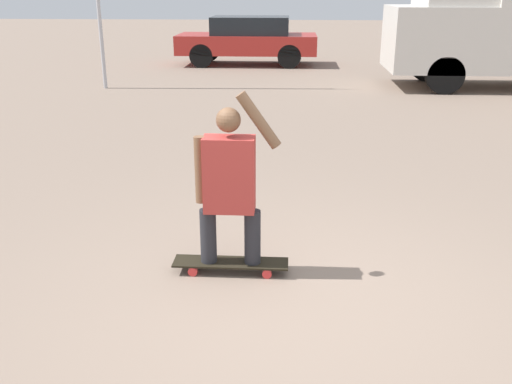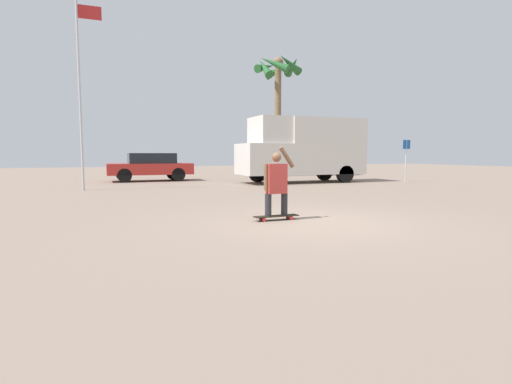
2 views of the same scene
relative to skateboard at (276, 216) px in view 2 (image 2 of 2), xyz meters
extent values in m
plane|color=gray|center=(0.57, -0.53, -0.08)|extent=(80.00, 80.00, 0.00)
cube|color=black|center=(0.00, 0.00, 0.01)|extent=(1.00, 0.23, 0.02)
cylinder|color=red|center=(-0.32, -0.09, -0.04)|extent=(0.08, 0.03, 0.08)
cylinder|color=red|center=(-0.32, 0.09, -0.04)|extent=(0.08, 0.03, 0.08)
cylinder|color=red|center=(0.32, -0.09, -0.04)|extent=(0.08, 0.03, 0.08)
cylinder|color=red|center=(0.32, 0.09, -0.04)|extent=(0.08, 0.03, 0.08)
cylinder|color=#28282D|center=(-0.19, 0.00, 0.26)|extent=(0.14, 0.14, 0.48)
cylinder|color=#28282D|center=(0.19, 0.00, 0.26)|extent=(0.14, 0.14, 0.48)
cube|color=#B23833|center=(0.00, 0.00, 0.82)|extent=(0.42, 0.22, 0.64)
sphere|color=brown|center=(0.00, 0.00, 1.27)|extent=(0.20, 0.20, 0.20)
cylinder|color=brown|center=(-0.24, 0.00, 0.85)|extent=(0.09, 0.09, 0.56)
cylinder|color=brown|center=(0.24, 0.00, 1.27)|extent=(0.37, 0.09, 0.47)
cylinder|color=black|center=(3.99, 9.04, 0.35)|extent=(0.86, 0.28, 0.86)
cylinder|color=black|center=(3.99, 10.98, 0.35)|extent=(0.86, 0.28, 0.86)
cylinder|color=black|center=(7.90, 9.04, 0.35)|extent=(0.86, 0.28, 0.86)
cylinder|color=black|center=(7.90, 10.98, 0.35)|extent=(0.86, 0.28, 0.86)
cube|color=silver|center=(3.90, 10.01, 1.09)|extent=(2.21, 2.22, 1.49)
cube|color=black|center=(3.45, 10.01, 1.39)|extent=(0.04, 1.89, 0.74)
cube|color=silver|center=(7.05, 10.01, 1.73)|extent=(4.10, 2.22, 2.76)
cube|color=silver|center=(4.23, 10.01, 2.47)|extent=(1.54, 2.05, 1.27)
cylinder|color=black|center=(-2.30, 13.13, 0.27)|extent=(0.71, 0.22, 0.71)
cylinder|color=black|center=(-2.30, 14.73, 0.27)|extent=(0.71, 0.22, 0.71)
cylinder|color=black|center=(0.38, 13.13, 0.27)|extent=(0.71, 0.22, 0.71)
cylinder|color=black|center=(0.38, 14.73, 0.27)|extent=(0.71, 0.22, 0.71)
cube|color=#B22823|center=(-0.96, 13.93, 0.56)|extent=(4.32, 1.82, 0.58)
cube|color=black|center=(-0.85, 13.93, 1.12)|extent=(2.38, 1.60, 0.54)
cylinder|color=brown|center=(7.23, 15.57, 3.48)|extent=(0.42, 0.42, 7.13)
sphere|color=brown|center=(7.23, 15.57, 7.05)|extent=(0.67, 0.67, 0.67)
cone|color=#235B28|center=(8.16, 15.43, 6.88)|extent=(0.80, 2.02, 1.06)
cone|color=#235B28|center=(7.68, 16.40, 6.81)|extent=(1.95, 1.38, 1.29)
cone|color=#235B28|center=(6.72, 16.36, 6.90)|extent=(1.94, 1.51, 1.03)
cone|color=#235B28|center=(6.28, 15.54, 6.69)|extent=(0.58, 1.81, 1.60)
cone|color=#235B28|center=(6.61, 14.85, 6.81)|extent=(1.81, 1.66, 1.27)
cone|color=#235B28|center=(7.60, 14.70, 6.84)|extent=(2.00, 1.26, 1.19)
cylinder|color=#B7B7BC|center=(-4.07, 9.30, 3.53)|extent=(0.09, 0.09, 7.21)
cube|color=#B22323|center=(-3.61, 9.30, 6.73)|extent=(0.84, 0.02, 0.50)
cylinder|color=#B7B7BC|center=(10.80, 8.04, 0.98)|extent=(0.06, 0.06, 2.12)
cube|color=#19519E|center=(10.80, 8.03, 1.82)|extent=(0.44, 0.02, 0.44)
camera|label=1|loc=(0.51, -4.43, 2.28)|focal=40.00mm
camera|label=2|loc=(-3.55, -7.74, 1.34)|focal=28.00mm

